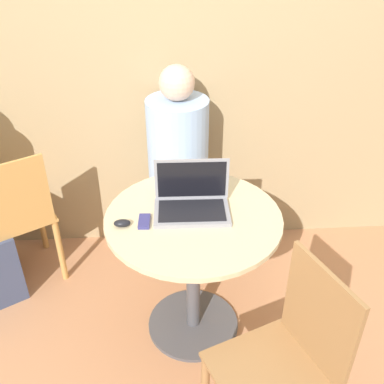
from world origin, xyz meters
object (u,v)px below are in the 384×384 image
at_px(cell_phone, 144,221).
at_px(person_seated, 178,180).
at_px(laptop, 191,201).
at_px(chair_empty, 285,365).

height_order(cell_phone, person_seated, person_seated).
xyz_separation_m(laptop, cell_phone, (-0.22, -0.09, -0.04)).
relative_size(chair_empty, person_seated, 0.72).
bearing_deg(laptop, chair_empty, -64.80).
bearing_deg(person_seated, cell_phone, -103.83).
bearing_deg(person_seated, chair_empty, -74.53).
bearing_deg(laptop, person_seated, 93.95).
bearing_deg(cell_phone, person_seated, 76.17).
relative_size(cell_phone, person_seated, 0.08).
bearing_deg(chair_empty, cell_phone, 132.58).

